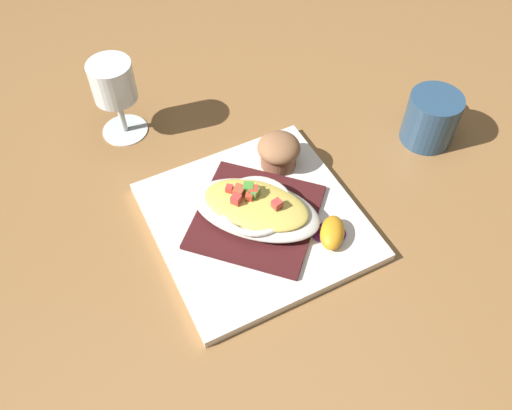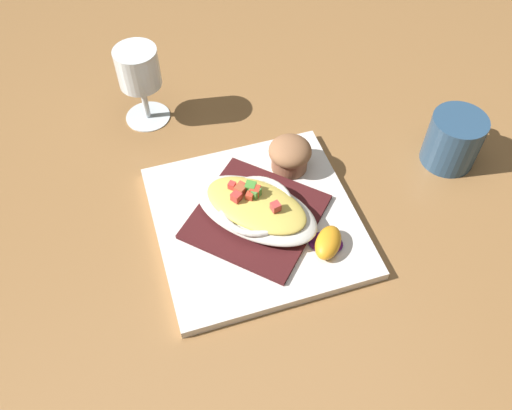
{
  "view_description": "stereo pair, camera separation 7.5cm",
  "coord_description": "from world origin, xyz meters",
  "px_view_note": "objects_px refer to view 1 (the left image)",
  "views": [
    {
      "loc": [
        0.44,
        -0.12,
        0.63
      ],
      "look_at": [
        0.0,
        0.0,
        0.04
      ],
      "focal_mm": 37.83,
      "sensor_mm": 36.0,
      "label": 1
    },
    {
      "loc": [
        0.46,
        -0.05,
        0.63
      ],
      "look_at": [
        0.0,
        0.0,
        0.04
      ],
      "focal_mm": 37.83,
      "sensor_mm": 36.0,
      "label": 2
    }
  ],
  "objects_px": {
    "square_plate": "(256,221)",
    "orange_garnish": "(332,233)",
    "muffin": "(279,151)",
    "stemmed_glass": "(114,86)",
    "gratin_dish": "(256,207)",
    "coffee_mug": "(430,120)"
  },
  "relations": [
    {
      "from": "orange_garnish",
      "to": "coffee_mug",
      "type": "height_order",
      "value": "coffee_mug"
    },
    {
      "from": "gratin_dish",
      "to": "muffin",
      "type": "height_order",
      "value": "same"
    },
    {
      "from": "stemmed_glass",
      "to": "gratin_dish",
      "type": "bearing_deg",
      "value": 32.86
    },
    {
      "from": "orange_garnish",
      "to": "stemmed_glass",
      "type": "height_order",
      "value": "stemmed_glass"
    },
    {
      "from": "coffee_mug",
      "to": "gratin_dish",
      "type": "bearing_deg",
      "value": -73.33
    },
    {
      "from": "orange_garnish",
      "to": "coffee_mug",
      "type": "xyz_separation_m",
      "value": [
        -0.16,
        0.23,
        0.01
      ]
    },
    {
      "from": "square_plate",
      "to": "gratin_dish",
      "type": "relative_size",
      "value": 1.36
    },
    {
      "from": "gratin_dish",
      "to": "orange_garnish",
      "type": "bearing_deg",
      "value": 56.48
    },
    {
      "from": "gratin_dish",
      "to": "orange_garnish",
      "type": "xyz_separation_m",
      "value": [
        0.06,
        0.09,
        -0.01
      ]
    },
    {
      "from": "coffee_mug",
      "to": "muffin",
      "type": "bearing_deg",
      "value": -89.19
    },
    {
      "from": "orange_garnish",
      "to": "stemmed_glass",
      "type": "xyz_separation_m",
      "value": [
        -0.3,
        -0.25,
        0.07
      ]
    },
    {
      "from": "orange_garnish",
      "to": "stemmed_glass",
      "type": "relative_size",
      "value": 0.48
    },
    {
      "from": "square_plate",
      "to": "muffin",
      "type": "distance_m",
      "value": 0.12
    },
    {
      "from": "muffin",
      "to": "stemmed_glass",
      "type": "height_order",
      "value": "stemmed_glass"
    },
    {
      "from": "muffin",
      "to": "orange_garnish",
      "type": "xyz_separation_m",
      "value": [
        0.15,
        0.03,
        -0.02
      ]
    },
    {
      "from": "gratin_dish",
      "to": "square_plate",
      "type": "bearing_deg",
      "value": 35.13
    },
    {
      "from": "stemmed_glass",
      "to": "coffee_mug",
      "type": "bearing_deg",
      "value": 72.52
    },
    {
      "from": "orange_garnish",
      "to": "coffee_mug",
      "type": "bearing_deg",
      "value": 124.58
    },
    {
      "from": "square_plate",
      "to": "stemmed_glass",
      "type": "distance_m",
      "value": 0.3
    },
    {
      "from": "gratin_dish",
      "to": "stemmed_glass",
      "type": "height_order",
      "value": "stemmed_glass"
    },
    {
      "from": "square_plate",
      "to": "orange_garnish",
      "type": "relative_size",
      "value": 4.32
    },
    {
      "from": "muffin",
      "to": "stemmed_glass",
      "type": "xyz_separation_m",
      "value": [
        -0.15,
        -0.22,
        0.05
      ]
    }
  ]
}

